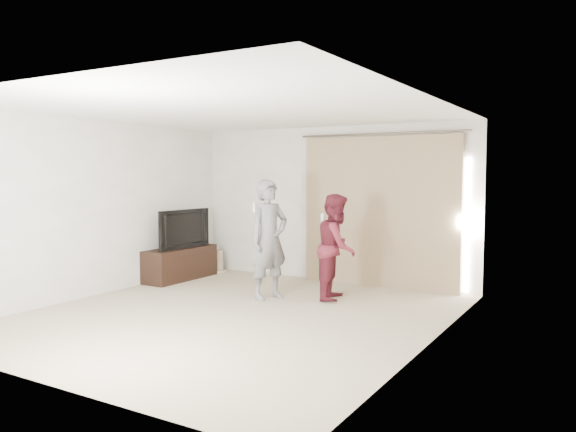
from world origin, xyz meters
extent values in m
plane|color=tan|center=(0.00, 0.00, 0.00)|extent=(5.50, 5.50, 0.00)
cube|color=white|center=(0.00, 2.75, 1.30)|extent=(5.00, 0.04, 2.60)
cube|color=white|center=(-2.50, 0.00, 1.30)|extent=(0.04, 5.50, 2.60)
cube|color=silver|center=(-2.48, 0.40, 1.20)|extent=(0.02, 0.08, 0.12)
cube|color=silver|center=(-2.48, -0.90, 0.30)|extent=(0.02, 0.08, 0.12)
cube|color=white|center=(0.00, 0.00, 2.60)|extent=(5.00, 5.50, 0.01)
cube|color=tan|center=(0.90, 2.68, 1.20)|extent=(2.60, 0.10, 2.40)
cylinder|color=brown|center=(0.90, 2.68, 2.44)|extent=(2.80, 0.03, 0.03)
cube|color=white|center=(2.26, 2.72, 1.05)|extent=(0.08, 0.04, 2.00)
cube|color=black|center=(-2.27, 1.53, 0.27)|extent=(0.49, 1.42, 0.55)
imported|color=black|center=(-2.27, 1.53, 0.87)|extent=(0.21, 1.15, 0.66)
cylinder|color=tan|center=(-2.10, 2.39, 0.03)|extent=(0.31, 0.31, 0.05)
cylinder|color=tan|center=(-2.10, 2.39, 0.23)|extent=(0.17, 0.17, 0.36)
imported|color=slate|center=(-0.15, 1.06, 0.86)|extent=(0.61, 0.74, 1.72)
cube|color=silver|center=(-0.33, 0.96, 1.32)|extent=(0.04, 0.04, 0.14)
cube|color=silver|center=(-0.33, 1.18, 1.21)|extent=(0.05, 0.05, 0.09)
imported|color=maroon|center=(0.71, 1.53, 0.76)|extent=(0.74, 0.86, 1.52)
cube|color=silver|center=(0.53, 1.43, 1.17)|extent=(0.04, 0.04, 0.14)
cube|color=silver|center=(0.53, 1.65, 1.07)|extent=(0.05, 0.05, 0.09)
camera|label=1|loc=(4.18, -5.73, 1.81)|focal=35.00mm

